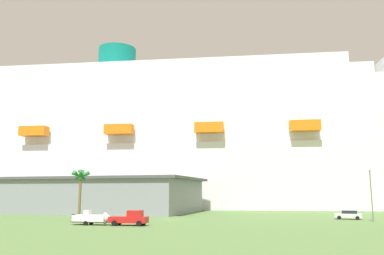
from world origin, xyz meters
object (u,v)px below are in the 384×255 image
object	(u,v)px
street_lamp	(371,187)
parked_car_black_coupe	(40,210)
cruise_ship	(210,150)
small_boat_on_trailer	(94,218)
pickup_truck	(130,218)
parked_car_red_hatchback	(135,210)
palm_tree	(81,180)
parked_car_silver_sedan	(349,215)

from	to	relation	value
street_lamp	parked_car_black_coupe	distance (m)	68.53
cruise_ship	small_boat_on_trailer	distance (m)	70.90
cruise_ship	parked_car_black_coupe	bearing A→B (deg)	-124.62
cruise_ship	pickup_truck	distance (m)	70.51
street_lamp	parked_car_black_coupe	xyz separation A→B (m)	(-67.94, 7.53, -4.86)
parked_car_black_coupe	parked_car_red_hatchback	bearing A→B (deg)	20.73
palm_tree	parked_car_red_hatchback	size ratio (longest dim) A/B	1.80
parked_car_red_hatchback	street_lamp	bearing A→B (deg)	-17.23
small_boat_on_trailer	street_lamp	size ratio (longest dim) A/B	0.80
palm_tree	parked_car_black_coupe	xyz separation A→B (m)	(-18.61, 15.90, -6.19)
pickup_truck	cruise_ship	bearing A→B (deg)	91.23
street_lamp	parked_car_silver_sedan	world-z (taller)	street_lamp
small_boat_on_trailer	cruise_ship	bearing A→B (deg)	86.56
street_lamp	parked_car_black_coupe	world-z (taller)	street_lamp
palm_tree	parked_car_silver_sedan	size ratio (longest dim) A/B	1.84
parked_car_black_coupe	parked_car_silver_sedan	bearing A→B (deg)	-2.44
street_lamp	parked_car_red_hatchback	distance (m)	50.77
parked_car_silver_sedan	parked_car_black_coupe	world-z (taller)	same
cruise_ship	parked_car_red_hatchback	world-z (taller)	cruise_ship
cruise_ship	palm_tree	xyz separation A→B (m)	(-11.69, -59.80, -11.12)
parked_car_red_hatchback	parked_car_silver_sedan	world-z (taller)	same
small_boat_on_trailer	palm_tree	size ratio (longest dim) A/B	0.79
cruise_ship	street_lamp	bearing A→B (deg)	-53.80
small_boat_on_trailer	pickup_truck	bearing A→B (deg)	2.79
cruise_ship	small_boat_on_trailer	bearing A→B (deg)	-93.44
palm_tree	street_lamp	distance (m)	50.05
small_boat_on_trailer	parked_car_silver_sedan	size ratio (longest dim) A/B	1.47
cruise_ship	parked_car_red_hatchback	distance (m)	41.74
parked_car_silver_sedan	small_boat_on_trailer	bearing A→B (deg)	-150.34
cruise_ship	parked_car_black_coupe	world-z (taller)	cruise_ship
palm_tree	street_lamp	world-z (taller)	palm_tree
street_lamp	parked_car_black_coupe	bearing A→B (deg)	173.68
cruise_ship	parked_car_silver_sedan	xyz separation A→B (m)	(34.48, -46.67, -17.31)
parked_car_black_coupe	street_lamp	bearing A→B (deg)	-6.32
pickup_truck	street_lamp	distance (m)	40.22
pickup_truck	street_lamp	size ratio (longest dim) A/B	0.64
small_boat_on_trailer	palm_tree	xyz separation A→B (m)	(-7.56, 8.86, 6.06)
small_boat_on_trailer	parked_car_red_hatchback	xyz separation A→B (m)	(-6.50, 32.20, -0.13)
small_boat_on_trailer	street_lamp	distance (m)	45.43
small_boat_on_trailer	parked_car_silver_sedan	bearing A→B (deg)	29.66
parked_car_silver_sedan	parked_car_red_hatchback	bearing A→B (deg)	167.25
pickup_truck	palm_tree	size ratio (longest dim) A/B	0.64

